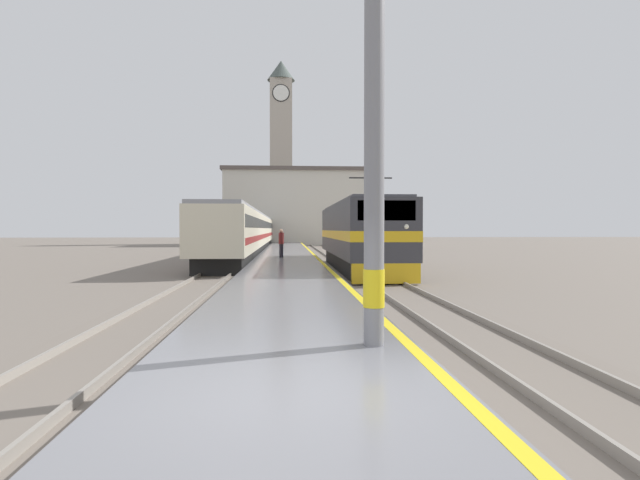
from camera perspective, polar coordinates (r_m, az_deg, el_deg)
ground_plane at (r=35.66m, az=-3.78°, el=-2.37°), size 200.00×200.00×0.00m
platform at (r=30.65m, az=-3.77°, el=-2.56°), size 4.11×140.00×0.44m
rail_track_near at (r=30.92m, az=3.51°, el=-2.87°), size 2.83×140.00×0.16m
rail_track_far at (r=30.85m, az=-10.13°, el=-2.90°), size 2.84×140.00×0.16m
locomotive_train at (r=27.37m, az=4.45°, el=0.52°), size 2.92×15.46×4.70m
passenger_train at (r=49.86m, az=-7.72°, el=0.91°), size 2.92×53.71×3.62m
catenary_mast at (r=8.10m, az=6.76°, el=14.56°), size 2.89×0.34×7.53m
person_on_platform at (r=32.14m, az=-4.45°, el=-0.27°), size 0.34×0.34×1.83m
clock_tower at (r=80.40m, az=-4.46°, el=10.49°), size 4.31×4.31×28.80m
station_building at (r=71.52m, az=-2.95°, el=3.76°), size 19.85×9.53×10.69m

